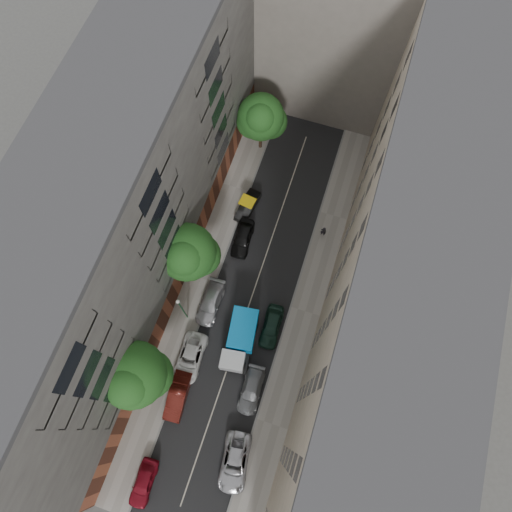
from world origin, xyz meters
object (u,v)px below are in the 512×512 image
at_px(car_left_5, 248,206).
at_px(car_right_0, 235,462).
at_px(tree_mid, 188,254).
at_px(tarp_truck, 240,339).
at_px(car_left_2, 190,358).
at_px(lamp_post, 181,308).
at_px(car_left_4, 243,238).
at_px(car_right_1, 251,390).
at_px(car_left_1, 178,396).
at_px(tree_near, 134,376).
at_px(car_right_2, 271,326).
at_px(car_left_0, 143,483).
at_px(car_left_3, 211,303).
at_px(pedestrian, 323,231).
at_px(tree_far, 261,119).

distance_m(car_left_5, car_right_0, 24.96).
bearing_deg(tree_mid, tarp_truck, -37.70).
bearing_deg(car_left_2, lamp_post, 113.03).
distance_m(car_left_4, lamp_post, 10.28).
relative_size(car_left_2, car_right_1, 1.10).
bearing_deg(lamp_post, car_left_1, -75.01).
bearing_deg(tree_near, car_right_2, 43.06).
relative_size(car_left_2, car_left_5, 1.24).
distance_m(car_left_0, tree_near, 10.12).
bearing_deg(car_right_1, car_left_5, 106.29).
relative_size(car_left_2, tree_mid, 0.56).
xyz_separation_m(tarp_truck, car_left_4, (-3.19, 10.10, -0.74)).
xyz_separation_m(car_left_4, car_right_1, (5.60, -14.08, -0.10)).
xyz_separation_m(car_right_2, tree_mid, (-8.90, 2.80, 5.30)).
bearing_deg(car_left_2, car_right_2, 36.19).
height_order(car_left_3, car_right_1, car_left_3).
xyz_separation_m(car_left_1, car_right_0, (6.78, -3.60, -0.04)).
bearing_deg(pedestrian, car_left_2, 61.53).
distance_m(car_right_0, car_right_2, 12.41).
xyz_separation_m(car_left_1, car_right_1, (6.23, 2.60, -0.10)).
height_order(car_left_0, car_left_5, car_left_0).
bearing_deg(pedestrian, car_right_1, 82.11).
bearing_deg(car_left_2, car_left_1, -90.26).
relative_size(car_left_4, car_right_0, 0.86).
xyz_separation_m(car_left_1, tree_near, (-2.87, 0.29, 5.66)).
distance_m(car_left_2, car_right_0, 10.00).
bearing_deg(car_left_1, tarp_truck, 55.36).
distance_m(car_left_5, tree_mid, 10.64).
distance_m(car_left_4, tree_near, 17.69).
bearing_deg(pedestrian, car_right_0, 85.27).
height_order(car_left_4, car_right_0, car_left_4).
bearing_deg(car_right_2, tree_near, -139.83).
bearing_deg(car_left_1, car_left_2, 88.15).
height_order(car_left_2, car_left_3, car_left_3).
height_order(car_left_2, car_left_4, car_left_4).
bearing_deg(car_left_2, car_left_5, 86.75).
relative_size(tree_mid, lamp_post, 1.47).
bearing_deg(car_left_0, lamp_post, 94.32).
relative_size(car_right_0, car_right_1, 1.14).
distance_m(car_left_0, car_left_3, 16.80).
distance_m(car_right_0, tree_mid, 18.68).
xyz_separation_m(tree_near, tree_far, (1.80, 27.82, -1.15)).
xyz_separation_m(car_left_3, tree_mid, (-2.50, 2.40, 5.36)).
xyz_separation_m(car_left_5, pedestrian, (8.44, -0.49, 0.31)).
height_order(tarp_truck, tree_far, tree_far).
xyz_separation_m(car_right_0, pedestrian, (1.60, 23.51, 0.25)).
bearing_deg(car_left_0, tree_far, 88.96).
distance_m(car_left_2, tree_near, 7.14).
relative_size(tree_near, tree_mid, 1.06).
bearing_deg(car_left_0, pedestrian, 70.26).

